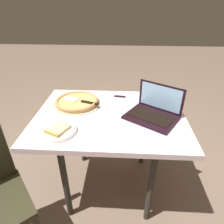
% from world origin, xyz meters
% --- Properties ---
extents(ground_plane, '(12.00, 12.00, 0.00)m').
position_xyz_m(ground_plane, '(0.00, 0.00, 0.00)').
color(ground_plane, '#715C4B').
extents(dining_table, '(1.08, 0.82, 0.75)m').
position_xyz_m(dining_table, '(0.00, 0.00, 0.68)').
color(dining_table, silver).
rests_on(dining_table, ground_plane).
extents(laptop, '(0.42, 0.40, 0.22)m').
position_xyz_m(laptop, '(0.31, -0.01, 0.80)').
color(laptop, black).
rests_on(laptop, dining_table).
extents(pizza_plate, '(0.23, 0.23, 0.04)m').
position_xyz_m(pizza_plate, '(-0.31, -0.24, 0.77)').
color(pizza_plate, white).
rests_on(pizza_plate, dining_table).
extents(pizza_tray, '(0.38, 0.38, 0.04)m').
position_xyz_m(pizza_tray, '(-0.27, 0.14, 0.78)').
color(pizza_tray, '#A7A797').
rests_on(pizza_tray, dining_table).
extents(table_knife, '(0.23, 0.05, 0.01)m').
position_xyz_m(table_knife, '(0.11, 0.28, 0.76)').
color(table_knife, '#B4B7CB').
rests_on(table_knife, dining_table).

